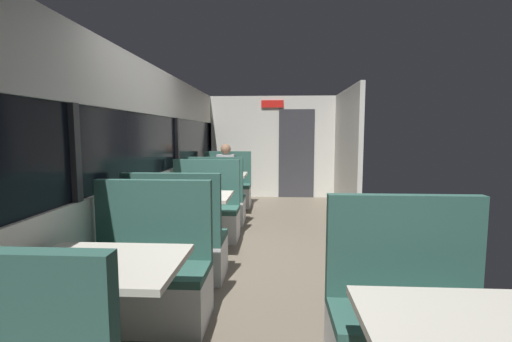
% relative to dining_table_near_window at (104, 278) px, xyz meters
% --- Properties ---
extents(ground_plane, '(3.30, 9.20, 0.02)m').
position_rel_dining_table_near_window_xyz_m(ground_plane, '(0.89, 2.09, -0.65)').
color(ground_plane, '#665B4C').
extents(carriage_window_panel_left, '(0.09, 8.48, 2.30)m').
position_rel_dining_table_near_window_xyz_m(carriage_window_panel_left, '(-0.56, 2.09, 0.47)').
color(carriage_window_panel_left, beige).
rests_on(carriage_window_panel_left, ground_plane).
extents(carriage_end_bulkhead, '(2.90, 0.11, 2.30)m').
position_rel_dining_table_near_window_xyz_m(carriage_end_bulkhead, '(0.95, 6.28, 0.50)').
color(carriage_end_bulkhead, beige).
rests_on(carriage_end_bulkhead, ground_plane).
extents(carriage_aisle_panel_right, '(0.08, 2.40, 2.30)m').
position_rel_dining_table_near_window_xyz_m(carriage_aisle_panel_right, '(2.34, 5.09, 0.51)').
color(carriage_aisle_panel_right, beige).
rests_on(carriage_aisle_panel_right, ground_plane).
extents(dining_table_near_window, '(0.90, 0.70, 0.74)m').
position_rel_dining_table_near_window_xyz_m(dining_table_near_window, '(0.00, 0.00, 0.00)').
color(dining_table_near_window, '#9E9EA3').
rests_on(dining_table_near_window, ground_plane).
extents(bench_near_window_facing_entry, '(0.95, 0.50, 1.10)m').
position_rel_dining_table_near_window_xyz_m(bench_near_window_facing_entry, '(0.00, 0.70, -0.31)').
color(bench_near_window_facing_entry, silver).
rests_on(bench_near_window_facing_entry, ground_plane).
extents(dining_table_mid_window, '(0.90, 0.70, 0.74)m').
position_rel_dining_table_near_window_xyz_m(dining_table_mid_window, '(0.00, 2.22, 0.00)').
color(dining_table_mid_window, '#9E9EA3').
rests_on(dining_table_mid_window, ground_plane).
extents(bench_mid_window_facing_end, '(0.95, 0.50, 1.10)m').
position_rel_dining_table_near_window_xyz_m(bench_mid_window_facing_end, '(0.00, 1.52, -0.31)').
color(bench_mid_window_facing_end, silver).
rests_on(bench_mid_window_facing_end, ground_plane).
extents(bench_mid_window_facing_entry, '(0.95, 0.50, 1.10)m').
position_rel_dining_table_near_window_xyz_m(bench_mid_window_facing_entry, '(0.00, 2.92, -0.31)').
color(bench_mid_window_facing_entry, silver).
rests_on(bench_mid_window_facing_entry, ground_plane).
extents(dining_table_far_window, '(0.90, 0.70, 0.74)m').
position_rel_dining_table_near_window_xyz_m(dining_table_far_window, '(0.00, 4.44, 0.00)').
color(dining_table_far_window, '#9E9EA3').
rests_on(dining_table_far_window, ground_plane).
extents(bench_far_window_facing_end, '(0.95, 0.50, 1.10)m').
position_rel_dining_table_near_window_xyz_m(bench_far_window_facing_end, '(0.00, 3.74, -0.31)').
color(bench_far_window_facing_end, silver).
rests_on(bench_far_window_facing_end, ground_plane).
extents(bench_far_window_facing_entry, '(0.95, 0.50, 1.10)m').
position_rel_dining_table_near_window_xyz_m(bench_far_window_facing_entry, '(0.00, 5.14, -0.31)').
color(bench_far_window_facing_entry, silver).
rests_on(bench_far_window_facing_entry, ground_plane).
extents(bench_front_aisle_facing_entry, '(0.95, 0.50, 1.10)m').
position_rel_dining_table_near_window_xyz_m(bench_front_aisle_facing_entry, '(1.79, 0.10, -0.31)').
color(bench_front_aisle_facing_entry, silver).
rests_on(bench_front_aisle_facing_entry, ground_plane).
extents(seated_passenger, '(0.47, 0.55, 1.26)m').
position_rel_dining_table_near_window_xyz_m(seated_passenger, '(0.00, 5.07, -0.10)').
color(seated_passenger, '#26262D').
rests_on(seated_passenger, ground_plane).
extents(coffee_cup_primary, '(0.07, 0.07, 0.09)m').
position_rel_dining_table_near_window_xyz_m(coffee_cup_primary, '(0.21, 4.42, 0.15)').
color(coffee_cup_primary, white).
rests_on(coffee_cup_primary, dining_table_far_window).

